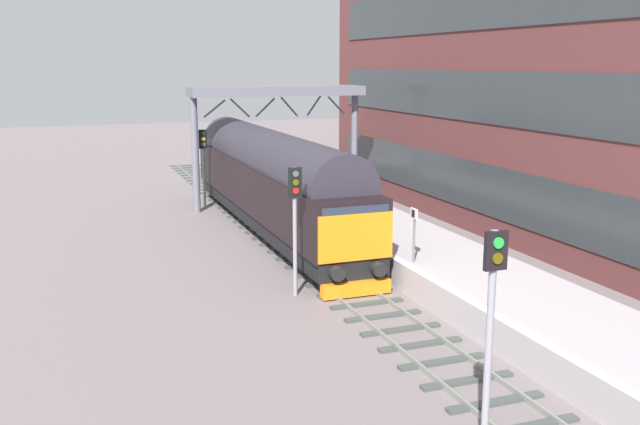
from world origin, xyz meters
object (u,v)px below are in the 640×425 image
platform_number_sign (414,226)px  waiting_passenger (355,201)px  signal_post_mid (295,214)px  diesel_locomotive (271,179)px  signal_post_near (490,328)px  signal_post_far (203,158)px

platform_number_sign → waiting_passenger: platform_number_sign is taller
signal_post_mid → platform_number_sign: 4.06m
diesel_locomotive → platform_number_sign: size_ratio=10.75×
diesel_locomotive → signal_post_mid: size_ratio=4.61×
diesel_locomotive → platform_number_sign: 10.12m
waiting_passenger → signal_post_near: bearing=167.4°
diesel_locomotive → waiting_passenger: diesel_locomotive is taller
signal_post_near → platform_number_sign: signal_post_near is taller
signal_post_near → signal_post_far: 26.63m
signal_post_mid → platform_number_sign: bearing=-12.1°
signal_post_far → waiting_passenger: signal_post_far is taller
signal_post_near → platform_number_sign: 11.14m
diesel_locomotive → signal_post_far: 6.61m
waiting_passenger → platform_number_sign: bearing=178.5°
diesel_locomotive → waiting_passenger: 4.66m
signal_post_mid → platform_number_sign: (3.94, -0.84, -0.55)m
signal_post_near → signal_post_far: (0.00, 26.63, -0.20)m
diesel_locomotive → signal_post_far: size_ratio=4.72×
signal_post_near → waiting_passenger: (4.33, 16.37, -0.95)m
signal_post_near → platform_number_sign: bearing=69.3°
waiting_passenger → diesel_locomotive: bearing=34.4°
diesel_locomotive → waiting_passenger: bearing=-57.8°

